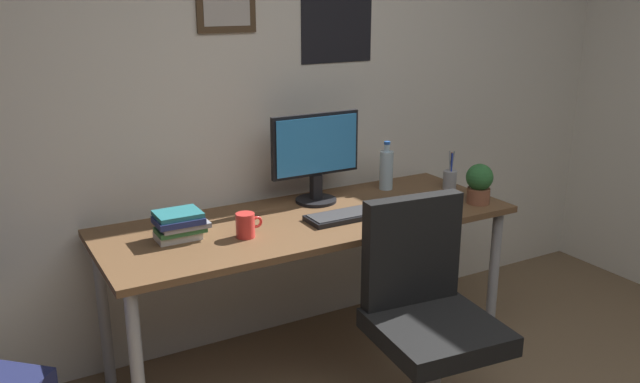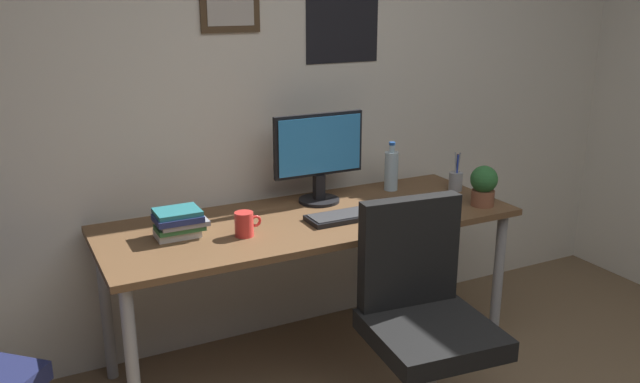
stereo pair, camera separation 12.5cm
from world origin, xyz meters
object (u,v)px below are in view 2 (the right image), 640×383
at_px(potted_plant, 484,184).
at_px(pen_cup, 456,180).
at_px(computer_mouse, 411,206).
at_px(office_chair, 422,309).
at_px(book_stack_left, 179,223).
at_px(water_bottle, 391,170).
at_px(keyboard, 353,215).
at_px(coffee_mug_near, 245,224).
at_px(monitor, 319,154).

bearing_deg(potted_plant, pen_cup, 80.96).
bearing_deg(computer_mouse, potted_plant, -16.01).
relative_size(office_chair, book_stack_left, 4.42).
xyz_separation_m(water_bottle, pen_cup, (0.29, -0.16, -0.05)).
relative_size(keyboard, coffee_mug_near, 3.66).
relative_size(office_chair, water_bottle, 3.76).
bearing_deg(coffee_mug_near, book_stack_left, 155.90).
xyz_separation_m(monitor, pen_cup, (0.71, -0.15, -0.19)).
height_order(office_chair, book_stack_left, office_chair).
distance_m(keyboard, water_bottle, 0.50).
bearing_deg(computer_mouse, keyboard, 175.12).
distance_m(office_chair, monitor, 0.95).
distance_m(office_chair, coffee_mug_near, 0.81).
relative_size(office_chair, monitor, 2.07).
xyz_separation_m(water_bottle, coffee_mug_near, (-0.91, -0.29, -0.05)).
relative_size(keyboard, water_bottle, 1.70).
distance_m(keyboard, coffee_mug_near, 0.52).
relative_size(potted_plant, book_stack_left, 0.91).
relative_size(office_chair, keyboard, 2.21).
bearing_deg(water_bottle, office_chair, -114.76).
xyz_separation_m(office_chair, water_bottle, (0.39, 0.84, 0.32)).
distance_m(computer_mouse, water_bottle, 0.34).
xyz_separation_m(coffee_mug_near, potted_plant, (1.16, -0.13, 0.05)).
relative_size(computer_mouse, book_stack_left, 0.51).
bearing_deg(monitor, keyboard, -84.04).
height_order(monitor, computer_mouse, monitor).
height_order(water_bottle, book_stack_left, water_bottle).
relative_size(keyboard, pen_cup, 2.15).
relative_size(computer_mouse, pen_cup, 0.55).
height_order(keyboard, pen_cup, pen_cup).
relative_size(computer_mouse, water_bottle, 0.44).
height_order(keyboard, computer_mouse, computer_mouse).
xyz_separation_m(keyboard, potted_plant, (0.64, -0.12, 0.09)).
height_order(monitor, coffee_mug_near, monitor).
bearing_deg(office_chair, monitor, 92.22).
bearing_deg(computer_mouse, coffee_mug_near, 177.99).
distance_m(coffee_mug_near, pen_cup, 1.21).
xyz_separation_m(computer_mouse, potted_plant, (0.34, -0.10, 0.09)).
bearing_deg(coffee_mug_near, office_chair, -46.81).
distance_m(water_bottle, book_stack_left, 1.17).
bearing_deg(monitor, pen_cup, -11.68).
bearing_deg(coffee_mug_near, monitor, 29.71).
height_order(water_bottle, coffee_mug_near, water_bottle).
bearing_deg(computer_mouse, book_stack_left, 172.53).
distance_m(keyboard, computer_mouse, 0.30).
xyz_separation_m(keyboard, coffee_mug_near, (-0.52, 0.00, 0.04)).
height_order(keyboard, coffee_mug_near, coffee_mug_near).
distance_m(keyboard, book_stack_left, 0.78).
height_order(office_chair, computer_mouse, office_chair).
bearing_deg(keyboard, computer_mouse, -4.88).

